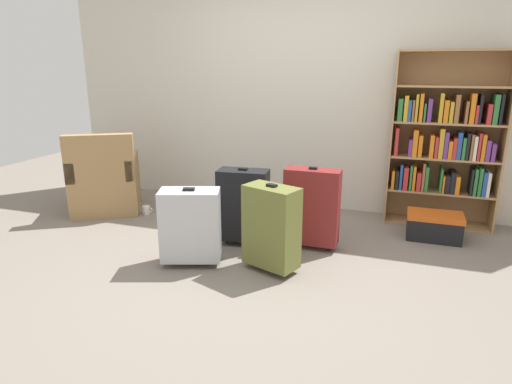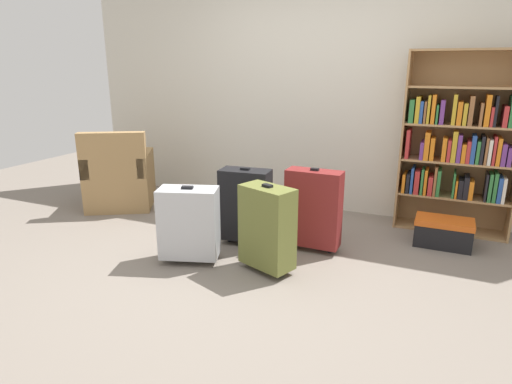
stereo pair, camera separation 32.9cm
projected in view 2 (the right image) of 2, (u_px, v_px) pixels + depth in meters
The scene contains 10 objects.
ground_plane at pixel (248, 269), 3.49m from camera, with size 10.11×10.11×0.00m, color slate.
back_wall at pixel (318, 92), 4.74m from camera, with size 5.77×0.10×2.60m, color beige.
bookshelf at pixel (459, 146), 4.10m from camera, with size 1.03×0.32×1.72m.
armchair at pixel (120, 180), 4.98m from camera, with size 0.96×0.96×0.90m.
mug at pixel (158, 207), 4.88m from camera, with size 0.12×0.08×0.10m.
storage_box at pixel (443, 232), 3.92m from camera, with size 0.49×0.29×0.25m.
suitcase_black at pixel (245, 205), 3.91m from camera, with size 0.47×0.26×0.71m.
suitcase_olive at pixel (267, 227), 3.37m from camera, with size 0.48×0.36×0.71m.
suitcase_silver at pixel (189, 223), 3.55m from camera, with size 0.53×0.39×0.65m.
suitcase_dark_red at pixel (313, 208), 3.77m from camera, with size 0.48×0.20×0.74m.
Camera 2 is at (1.36, -2.88, 1.58)m, focal length 30.46 mm.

